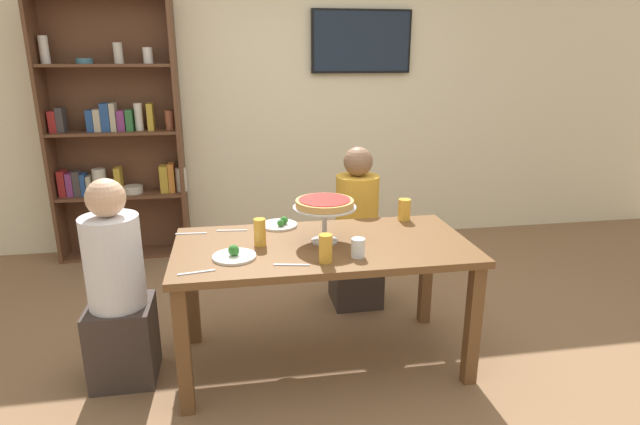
{
  "coord_description": "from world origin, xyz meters",
  "views": [
    {
      "loc": [
        -0.47,
        -2.66,
        1.75
      ],
      "look_at": [
        0.0,
        0.1,
        0.89
      ],
      "focal_mm": 29.09,
      "sensor_mm": 36.0,
      "label": 1
    }
  ],
  "objects_px": {
    "cutlery_knife_near": "(291,265)",
    "beer_glass_amber_short": "(326,248)",
    "salad_plate_near_diner": "(280,224)",
    "cutlery_fork_near": "(232,230)",
    "cutlery_fork_far": "(191,233)",
    "diner_far_right": "(356,239)",
    "bookshelf": "(115,136)",
    "deep_dish_pizza_stand": "(325,206)",
    "salad_plate_far_diner": "(234,255)",
    "dining_table": "(323,259)",
    "diner_head_west": "(118,298)",
    "television": "(361,42)",
    "cutlery_knife_far": "(196,272)",
    "beer_glass_amber_spare": "(404,210)",
    "water_glass_clear_near": "(358,248)",
    "beer_glass_amber_tall": "(260,232)"
  },
  "relations": [
    {
      "from": "diner_far_right",
      "to": "salad_plate_far_diner",
      "type": "bearing_deg",
      "value": -45.54
    },
    {
      "from": "water_glass_clear_near",
      "to": "cutlery_fork_far",
      "type": "xyz_separation_m",
      "value": [
        -0.88,
        0.52,
        -0.05
      ]
    },
    {
      "from": "beer_glass_amber_spare",
      "to": "cutlery_knife_near",
      "type": "height_order",
      "value": "beer_glass_amber_spare"
    },
    {
      "from": "beer_glass_amber_short",
      "to": "cutlery_knife_far",
      "type": "distance_m",
      "value": 0.64
    },
    {
      "from": "beer_glass_amber_spare",
      "to": "cutlery_knife_near",
      "type": "relative_size",
      "value": 0.76
    },
    {
      "from": "beer_glass_amber_short",
      "to": "salad_plate_near_diner",
      "type": "bearing_deg",
      "value": 106.09
    },
    {
      "from": "beer_glass_amber_short",
      "to": "beer_glass_amber_spare",
      "type": "bearing_deg",
      "value": 44.32
    },
    {
      "from": "cutlery_knife_near",
      "to": "cutlery_knife_far",
      "type": "bearing_deg",
      "value": -166.34
    },
    {
      "from": "cutlery_knife_near",
      "to": "cutlery_fork_near",
      "type": "bearing_deg",
      "value": 127.92
    },
    {
      "from": "deep_dish_pizza_stand",
      "to": "cutlery_fork_near",
      "type": "relative_size",
      "value": 1.95
    },
    {
      "from": "bookshelf",
      "to": "diner_head_west",
      "type": "height_order",
      "value": "bookshelf"
    },
    {
      "from": "deep_dish_pizza_stand",
      "to": "beer_glass_amber_short",
      "type": "height_order",
      "value": "deep_dish_pizza_stand"
    },
    {
      "from": "bookshelf",
      "to": "cutlery_knife_near",
      "type": "distance_m",
      "value": 2.64
    },
    {
      "from": "dining_table",
      "to": "television",
      "type": "bearing_deg",
      "value": 71.07
    },
    {
      "from": "cutlery_knife_near",
      "to": "beer_glass_amber_short",
      "type": "bearing_deg",
      "value": 15.84
    },
    {
      "from": "bookshelf",
      "to": "water_glass_clear_near",
      "type": "relative_size",
      "value": 21.99
    },
    {
      "from": "deep_dish_pizza_stand",
      "to": "beer_glass_amber_spare",
      "type": "height_order",
      "value": "deep_dish_pizza_stand"
    },
    {
      "from": "salad_plate_far_diner",
      "to": "cutlery_fork_far",
      "type": "distance_m",
      "value": 0.49
    },
    {
      "from": "cutlery_fork_far",
      "to": "diner_far_right",
      "type": "bearing_deg",
      "value": -154.22
    },
    {
      "from": "salad_plate_far_diner",
      "to": "cutlery_knife_far",
      "type": "distance_m",
      "value": 0.25
    },
    {
      "from": "deep_dish_pizza_stand",
      "to": "cutlery_knife_near",
      "type": "distance_m",
      "value": 0.43
    },
    {
      "from": "bookshelf",
      "to": "beer_glass_amber_spare",
      "type": "distance_m",
      "value": 2.66
    },
    {
      "from": "bookshelf",
      "to": "cutlery_fork_near",
      "type": "xyz_separation_m",
      "value": [
        0.96,
        -1.71,
        -0.34
      ]
    },
    {
      "from": "dining_table",
      "to": "bookshelf",
      "type": "xyz_separation_m",
      "value": [
        -1.46,
        2.02,
        0.43
      ]
    },
    {
      "from": "water_glass_clear_near",
      "to": "salad_plate_near_diner",
      "type": "bearing_deg",
      "value": 121.9
    },
    {
      "from": "beer_glass_amber_short",
      "to": "cutlery_knife_near",
      "type": "relative_size",
      "value": 0.82
    },
    {
      "from": "diner_far_right",
      "to": "salad_plate_near_diner",
      "type": "bearing_deg",
      "value": -57.36
    },
    {
      "from": "television",
      "to": "salad_plate_near_diner",
      "type": "relative_size",
      "value": 4.08
    },
    {
      "from": "dining_table",
      "to": "diner_head_west",
      "type": "relative_size",
      "value": 1.43
    },
    {
      "from": "diner_far_right",
      "to": "cutlery_fork_near",
      "type": "distance_m",
      "value": 0.99
    },
    {
      "from": "television",
      "to": "cutlery_fork_near",
      "type": "relative_size",
      "value": 5.07
    },
    {
      "from": "salad_plate_far_diner",
      "to": "cutlery_fork_near",
      "type": "height_order",
      "value": "salad_plate_far_diner"
    },
    {
      "from": "television",
      "to": "cutlery_knife_near",
      "type": "xyz_separation_m",
      "value": [
        -0.93,
        -2.39,
        -1.11
      ]
    },
    {
      "from": "cutlery_knife_far",
      "to": "cutlery_fork_near",
      "type": "bearing_deg",
      "value": 64.06
    },
    {
      "from": "beer_glass_amber_short",
      "to": "deep_dish_pizza_stand",
      "type": "bearing_deg",
      "value": 80.88
    },
    {
      "from": "bookshelf",
      "to": "beer_glass_amber_short",
      "type": "bearing_deg",
      "value": -58.07
    },
    {
      "from": "beer_glass_amber_short",
      "to": "cutlery_fork_near",
      "type": "distance_m",
      "value": 0.74
    },
    {
      "from": "diner_head_west",
      "to": "cutlery_fork_far",
      "type": "relative_size",
      "value": 6.39
    },
    {
      "from": "dining_table",
      "to": "diner_far_right",
      "type": "relative_size",
      "value": 1.43
    },
    {
      "from": "deep_dish_pizza_stand",
      "to": "cutlery_knife_far",
      "type": "xyz_separation_m",
      "value": [
        -0.68,
        -0.32,
        -0.21
      ]
    },
    {
      "from": "diner_head_west",
      "to": "beer_glass_amber_spare",
      "type": "distance_m",
      "value": 1.76
    },
    {
      "from": "cutlery_knife_near",
      "to": "cutlery_knife_far",
      "type": "distance_m",
      "value": 0.46
    },
    {
      "from": "television",
      "to": "diner_head_west",
      "type": "xyz_separation_m",
      "value": [
        -1.84,
        -2.09,
        -1.37
      ]
    },
    {
      "from": "cutlery_fork_near",
      "to": "salad_plate_far_diner",
      "type": "bearing_deg",
      "value": 97.55
    },
    {
      "from": "beer_glass_amber_spare",
      "to": "salad_plate_near_diner",
      "type": "bearing_deg",
      "value": 179.56
    },
    {
      "from": "television",
      "to": "beer_glass_amber_tall",
      "type": "relative_size",
      "value": 5.99
    },
    {
      "from": "dining_table",
      "to": "deep_dish_pizza_stand",
      "type": "height_order",
      "value": "deep_dish_pizza_stand"
    },
    {
      "from": "deep_dish_pizza_stand",
      "to": "salad_plate_far_diner",
      "type": "relative_size",
      "value": 1.55
    },
    {
      "from": "bookshelf",
      "to": "cutlery_knife_far",
      "type": "xyz_separation_m",
      "value": [
        0.79,
        -2.31,
        -0.34
      ]
    },
    {
      "from": "beer_glass_amber_short",
      "to": "diner_far_right",
      "type": "bearing_deg",
      "value": 67.62
    }
  ]
}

